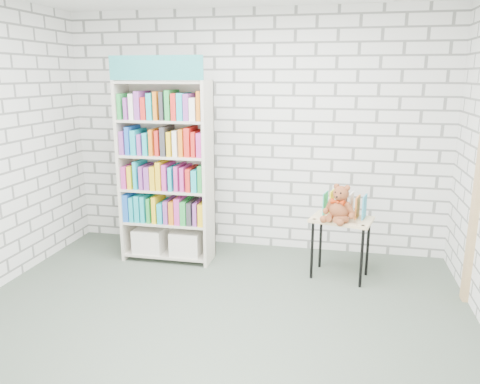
# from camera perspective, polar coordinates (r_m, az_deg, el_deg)

# --- Properties ---
(ground) EXTENTS (4.50, 4.50, 0.00)m
(ground) POSITION_cam_1_polar(r_m,az_deg,el_deg) (4.13, -3.68, -15.89)
(ground) COLOR #465245
(ground) RESTS_ON ground
(room_shell) EXTENTS (4.52, 4.02, 2.81)m
(room_shell) POSITION_cam_1_polar(r_m,az_deg,el_deg) (3.59, -4.13, 9.60)
(room_shell) COLOR silver
(room_shell) RESTS_ON ground
(bookshelf) EXTENTS (1.01, 0.39, 2.26)m
(bookshelf) POSITION_cam_1_polar(r_m,az_deg,el_deg) (5.24, -8.97, 2.53)
(bookshelf) COLOR beige
(bookshelf) RESTS_ON ground
(display_table) EXTENTS (0.68, 0.54, 0.64)m
(display_table) POSITION_cam_1_polar(r_m,az_deg,el_deg) (4.92, 12.24, -4.13)
(display_table) COLOR #D9B982
(display_table) RESTS_ON ground
(table_books) EXTENTS (0.45, 0.27, 0.25)m
(table_books) POSITION_cam_1_polar(r_m,az_deg,el_deg) (4.95, 12.63, -1.45)
(table_books) COLOR #29B4A4
(table_books) RESTS_ON display_table
(teddy_bear) EXTENTS (0.35, 0.33, 0.37)m
(teddy_bear) POSITION_cam_1_polar(r_m,az_deg,el_deg) (4.76, 12.03, -1.73)
(teddy_bear) COLOR brown
(teddy_bear) RESTS_ON display_table
(door_trim) EXTENTS (0.05, 0.12, 2.10)m
(door_trim) POSITION_cam_1_polar(r_m,az_deg,el_deg) (4.67, 26.94, 0.02)
(door_trim) COLOR tan
(door_trim) RESTS_ON ground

